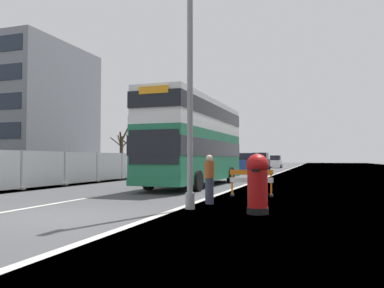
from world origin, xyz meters
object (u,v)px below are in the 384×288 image
(lamppost_foreground, at_px, (190,65))
(pedestrian_at_kerb, at_px, (209,179))
(car_far_side, at_px, (276,162))
(car_receding_mid, at_px, (261,162))
(double_decker_bus, at_px, (196,141))
(car_receding_far, at_px, (235,162))
(roadworks_barrier, at_px, (251,180))
(red_pillar_postbox, at_px, (257,181))
(car_oncoming_near, at_px, (249,164))

(lamppost_foreground, xyz_separation_m, pedestrian_at_kerb, (0.21, 1.42, -3.62))
(lamppost_foreground, relative_size, car_far_side, 2.45)
(car_receding_mid, distance_m, pedestrian_at_kerb, 36.47)
(double_decker_bus, xyz_separation_m, car_receding_far, (-5.35, 35.60, -1.54))
(roadworks_barrier, distance_m, car_receding_mid, 33.40)
(roadworks_barrier, xyz_separation_m, pedestrian_at_kerb, (-0.89, -3.19, 0.16))
(red_pillar_postbox, distance_m, car_receding_mid, 38.48)
(lamppost_foreground, bearing_deg, car_receding_far, 100.35)
(double_decker_bus, distance_m, lamppost_foreground, 10.13)
(car_oncoming_near, bearing_deg, roadworks_barrier, -79.76)
(red_pillar_postbox, bearing_deg, pedestrian_at_kerb, 136.82)
(lamppost_foreground, height_order, car_far_side, lamppost_foreground)
(car_receding_mid, xyz_separation_m, pedestrian_at_kerb, (3.54, -36.29, -0.23))
(red_pillar_postbox, height_order, car_oncoming_near, car_oncoming_near)
(double_decker_bus, distance_m, car_receding_far, 36.04)
(car_receding_mid, relative_size, car_far_side, 1.06)
(car_far_side, bearing_deg, roadworks_barrier, -85.03)
(lamppost_foreground, distance_m, car_receding_far, 46.00)
(double_decker_bus, height_order, lamppost_foreground, lamppost_foreground)
(double_decker_bus, distance_m, red_pillar_postbox, 11.21)
(double_decker_bus, relative_size, car_receding_mid, 2.83)
(double_decker_bus, bearing_deg, car_receding_far, 98.55)
(roadworks_barrier, relative_size, car_far_side, 0.46)
(red_pillar_postbox, bearing_deg, lamppost_foreground, 170.07)
(car_receding_far, height_order, car_far_side, car_receding_far)
(double_decker_bus, distance_m, roadworks_barrier, 6.60)
(red_pillar_postbox, xyz_separation_m, car_receding_mid, (-5.45, 38.09, 0.15))
(roadworks_barrier, relative_size, car_receding_far, 0.42)
(car_oncoming_near, height_order, car_receding_far, car_receding_far)
(car_oncoming_near, bearing_deg, red_pillar_postbox, -79.54)
(pedestrian_at_kerb, bearing_deg, lamppost_foreground, -98.51)
(lamppost_foreground, bearing_deg, pedestrian_at_kerb, 81.49)
(red_pillar_postbox, bearing_deg, roadworks_barrier, 101.54)
(car_far_side, bearing_deg, double_decker_bus, -89.69)
(car_receding_mid, bearing_deg, red_pillar_postbox, -81.85)
(car_receding_far, relative_size, pedestrian_at_kerb, 2.55)
(lamppost_foreground, relative_size, car_receding_mid, 2.32)
(roadworks_barrier, xyz_separation_m, car_oncoming_near, (-4.35, 24.11, 0.32))
(lamppost_foreground, height_order, red_pillar_postbox, lamppost_foreground)
(red_pillar_postbox, height_order, car_far_side, car_far_side)
(lamppost_foreground, distance_m, pedestrian_at_kerb, 3.90)
(car_oncoming_near, height_order, car_receding_mid, car_receding_mid)
(red_pillar_postbox, height_order, car_receding_mid, car_receding_mid)
(red_pillar_postbox, relative_size, car_receding_far, 0.39)
(car_oncoming_near, relative_size, car_receding_mid, 0.95)
(pedestrian_at_kerb, bearing_deg, roadworks_barrier, 74.33)
(double_decker_bus, distance_m, car_receding_mid, 28.24)
(lamppost_foreground, relative_size, car_receding_far, 2.20)
(double_decker_bus, height_order, car_receding_mid, double_decker_bus)
(roadworks_barrier, bearing_deg, lamppost_foreground, -103.51)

